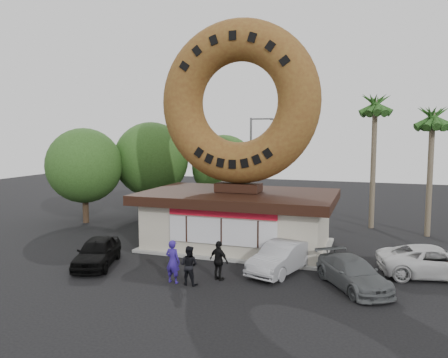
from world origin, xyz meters
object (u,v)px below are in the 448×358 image
person_center (189,265)px  person_right (219,261)px  car_silver (282,257)px  donut_shop (238,217)px  giant_donut (239,102)px  person_left (173,261)px  car_black (97,252)px  car_white (436,262)px  car_grey (353,273)px  street_lamp (252,161)px

person_center → person_right: person_right is taller
person_center → car_silver: 4.71m
person_right → car_silver: 3.26m
donut_shop → person_center: donut_shop is taller
giant_donut → person_center: giant_donut is taller
giant_donut → person_left: size_ratio=4.81×
person_center → car_black: 5.63m
car_black → car_white: 16.49m
giant_donut → person_center: bearing=-91.1°
giant_donut → car_grey: 11.60m
donut_shop → car_silver: bearing=-49.4°
person_center → car_silver: person_center is taller
person_center → car_grey: 7.21m
car_white → donut_shop: bearing=65.6°
person_right → person_center: bearing=66.1°
car_white → car_black: bearing=91.2°
car_silver → giant_donut: bearing=148.1°
person_right → car_black: (-6.59, 0.06, -0.19)m
donut_shop → person_right: 6.20m
person_center → car_grey: bearing=-161.9°
car_black → car_grey: bearing=-14.7°
person_center → car_silver: (3.56, 3.09, -0.15)m
person_left → giant_donut: bearing=-89.9°
person_center → car_silver: size_ratio=0.40×
person_center → car_black: size_ratio=0.41×
street_lamp → car_grey: bearing=-60.2°
person_left → car_black: size_ratio=0.46×
person_left → person_right: size_ratio=1.07×
donut_shop → car_grey: size_ratio=2.51×
person_left → donut_shop: bearing=-90.0°
street_lamp → car_grey: size_ratio=1.80×
street_lamp → person_left: 17.47m
person_right → car_silver: (2.49, 2.09, -0.18)m
giant_donut → car_grey: (6.80, -5.13, -7.87)m
person_left → car_grey: person_left is taller
donut_shop → street_lamp: bearing=100.5°
donut_shop → car_white: (10.42, -2.36, -1.04)m
car_silver → car_grey: 3.56m
street_lamp → person_left: (0.93, -17.09, -3.50)m
person_left → car_silver: (4.34, 3.09, -0.25)m
street_lamp → car_silver: street_lamp is taller
street_lamp → donut_shop: bearing=-79.5°
street_lamp → car_grey: street_lamp is taller
car_silver → car_grey: bearing=-0.9°
street_lamp → person_center: (1.72, -17.09, -3.60)m
person_right → car_black: bearing=22.5°
car_grey → car_white: size_ratio=0.85×
giant_donut → person_left: (-0.92, -7.09, -7.54)m
street_lamp → person_center: street_lamp is taller
car_silver → street_lamp: bearing=128.3°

